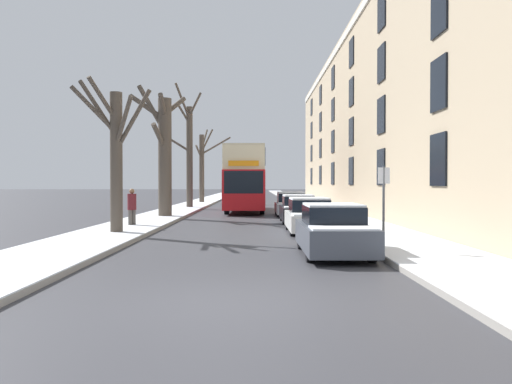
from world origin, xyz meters
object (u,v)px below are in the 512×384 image
bare_tree_left_3 (203,165)px  double_decker_bus (246,176)px  parked_car_3 (291,205)px  pedestrian_left_sidewalk (132,207)px  parked_car_2 (298,210)px  parked_car_0 (333,231)px  bare_tree_left_2 (189,153)px  bare_tree_left_0 (115,154)px  street_sign_post (384,204)px  parked_car_1 (309,216)px  oncoming_van (232,190)px  bare_tree_left_1 (164,151)px

bare_tree_left_3 → double_decker_bus: size_ratio=0.67×
parked_car_3 → pedestrian_left_sidewalk: pedestrian_left_sidewalk is taller
parked_car_3 → parked_car_2: bearing=-90.0°
parked_car_0 → parked_car_2: (-0.00, 11.33, -0.01)m
double_decker_bus → parked_car_0: (2.86, -21.35, -1.81)m
bare_tree_left_2 → double_decker_bus: (4.40, -3.23, -1.87)m
bare_tree_left_0 → parked_car_2: size_ratio=1.41×
bare_tree_left_3 → pedestrian_left_sidewalk: size_ratio=4.29×
double_decker_bus → street_sign_post: double_decker_bus is taller
parked_car_3 → double_decker_bus: bearing=121.4°
bare_tree_left_2 → parked_car_0: bare_tree_left_2 is taller
parked_car_1 → pedestrian_left_sidewalk: (-7.54, 1.90, 0.31)m
bare_tree_left_3 → oncoming_van: (2.50, 7.56, -2.57)m
parked_car_2 → pedestrian_left_sidewalk: size_ratio=2.41×
bare_tree_left_3 → parked_car_2: (7.32, -23.60, -3.12)m
bare_tree_left_0 → bare_tree_left_2: size_ratio=0.62×
oncoming_van → pedestrian_left_sidewalk: size_ratio=2.91×
bare_tree_left_3 → parked_car_0: 35.83m
parked_car_2 → pedestrian_left_sidewalk: pedestrian_left_sidewalk is taller
bare_tree_left_0 → parked_car_0: (7.37, -4.90, -2.42)m
bare_tree_left_0 → parked_car_2: bare_tree_left_0 is taller
bare_tree_left_3 → pedestrian_left_sidewalk: 27.03m
bare_tree_left_3 → parked_car_1: 29.86m
parked_car_0 → parked_car_2: size_ratio=0.99×
bare_tree_left_0 → oncoming_van: (2.55, 37.59, -1.88)m
bare_tree_left_1 → parked_car_3: bare_tree_left_1 is taller
bare_tree_left_0 → bare_tree_left_2: 19.72m
parked_car_0 → street_sign_post: bearing=-2.6°
parked_car_0 → oncoming_van: (-4.81, 42.49, 0.54)m
bare_tree_left_2 → oncoming_van: size_ratio=1.87×
bare_tree_left_2 → bare_tree_left_3: bare_tree_left_2 is taller
parked_car_3 → oncoming_van: size_ratio=0.87×
parked_car_1 → bare_tree_left_1: bearing=132.2°
bare_tree_left_3 → pedestrian_left_sidewalk: bearing=-90.5°
bare_tree_left_1 → bare_tree_left_3: (-0.05, 20.76, -0.01)m
bare_tree_left_3 → street_sign_post: 36.14m
parked_car_2 → bare_tree_left_1: bearing=158.7°
bare_tree_left_3 → street_sign_post: bearing=-76.1°
parked_car_0 → oncoming_van: 42.77m
bare_tree_left_0 → street_sign_post: bearing=-29.6°
parked_car_2 → parked_car_3: (0.00, 5.35, 0.02)m
parked_car_1 → pedestrian_left_sidewalk: size_ratio=2.47×
bare_tree_left_1 → bare_tree_left_3: 20.76m
bare_tree_left_2 → parked_car_2: 15.55m
oncoming_van → parked_car_1: bearing=-82.5°
bare_tree_left_1 → bare_tree_left_2: (0.01, 10.41, 0.56)m
bare_tree_left_2 → parked_car_2: size_ratio=2.26×
double_decker_bus → parked_car_1: bearing=-79.4°
double_decker_bus → parked_car_1: (2.86, -15.20, -1.82)m
bare_tree_left_2 → oncoming_van: bearing=82.2°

